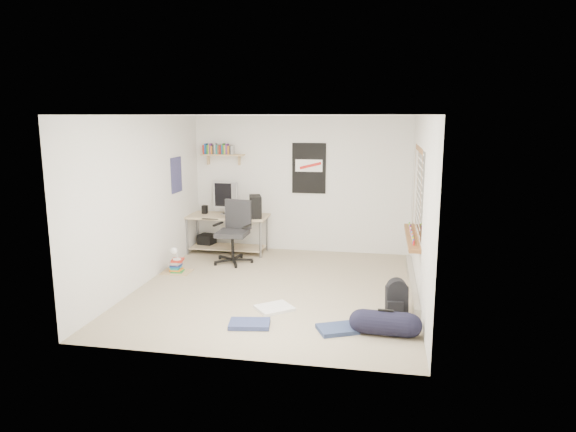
% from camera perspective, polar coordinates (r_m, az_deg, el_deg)
% --- Properties ---
extents(floor, '(4.00, 4.50, 0.01)m').
position_cam_1_polar(floor, '(7.59, -1.32, -8.11)').
color(floor, gray).
rests_on(floor, ground).
extents(ceiling, '(4.00, 4.50, 0.01)m').
position_cam_1_polar(ceiling, '(7.17, -1.41, 11.19)').
color(ceiling, white).
rests_on(ceiling, ground).
extents(back_wall, '(4.00, 0.01, 2.50)m').
position_cam_1_polar(back_wall, '(9.47, 1.44, 3.54)').
color(back_wall, silver).
rests_on(back_wall, ground).
extents(left_wall, '(0.01, 4.50, 2.50)m').
position_cam_1_polar(left_wall, '(7.93, -15.69, 1.66)').
color(left_wall, silver).
rests_on(left_wall, ground).
extents(right_wall, '(0.01, 4.50, 2.50)m').
position_cam_1_polar(right_wall, '(7.15, 14.57, 0.72)').
color(right_wall, silver).
rests_on(right_wall, ground).
extents(desk, '(1.61, 1.03, 0.68)m').
position_cam_1_polar(desk, '(9.52, -6.73, -1.91)').
color(desk, tan).
rests_on(desk, floor).
extents(monitor_left, '(0.44, 0.25, 0.48)m').
position_cam_1_polar(monitor_left, '(9.51, -6.70, 1.47)').
color(monitor_left, '#ACABB0').
rests_on(monitor_left, desk).
extents(monitor_right, '(0.45, 0.14, 0.49)m').
position_cam_1_polar(monitor_right, '(9.50, -6.95, 1.49)').
color(monitor_right, '#B9BABE').
rests_on(monitor_right, desk).
extents(pc_tower, '(0.31, 0.44, 0.42)m').
position_cam_1_polar(pc_tower, '(9.18, -3.63, 0.98)').
color(pc_tower, black).
rests_on(pc_tower, desk).
extents(keyboard, '(0.38, 0.15, 0.02)m').
position_cam_1_polar(keyboard, '(9.26, -8.33, -0.27)').
color(keyboard, black).
rests_on(keyboard, desk).
extents(speaker_left, '(0.10, 0.10, 0.18)m').
position_cam_1_polar(speaker_left, '(9.64, -9.23, 0.64)').
color(speaker_left, black).
rests_on(speaker_left, desk).
extents(speaker_right, '(0.11, 0.11, 0.19)m').
position_cam_1_polar(speaker_right, '(9.10, -4.95, 0.15)').
color(speaker_right, black).
rests_on(speaker_right, desk).
extents(office_chair, '(0.83, 0.83, 1.08)m').
position_cam_1_polar(office_chair, '(8.82, -6.20, -2.10)').
color(office_chair, '#242426').
rests_on(office_chair, floor).
extents(wall_shelf, '(0.80, 0.22, 0.24)m').
position_cam_1_polar(wall_shelf, '(9.64, -7.25, 6.76)').
color(wall_shelf, tan).
rests_on(wall_shelf, back_wall).
extents(poster_back_wall, '(0.62, 0.03, 0.92)m').
position_cam_1_polar(poster_back_wall, '(9.39, 2.33, 5.31)').
color(poster_back_wall, black).
rests_on(poster_back_wall, back_wall).
extents(poster_left_wall, '(0.02, 0.42, 0.60)m').
position_cam_1_polar(poster_left_wall, '(8.97, -12.30, 4.48)').
color(poster_left_wall, navy).
rests_on(poster_left_wall, left_wall).
extents(window, '(0.10, 1.50, 1.26)m').
position_cam_1_polar(window, '(7.41, 14.07, 2.67)').
color(window, brown).
rests_on(window, right_wall).
extents(baseboard_heater, '(0.08, 2.50, 0.18)m').
position_cam_1_polar(baseboard_heater, '(7.72, 13.63, -7.37)').
color(baseboard_heater, '#B7B2A8').
rests_on(baseboard_heater, floor).
extents(backpack, '(0.30, 0.25, 0.36)m').
position_cam_1_polar(backpack, '(6.70, 11.98, -9.15)').
color(backpack, black).
rests_on(backpack, floor).
extents(duffel_bag, '(0.30, 0.30, 0.56)m').
position_cam_1_polar(duffel_bag, '(6.14, 10.75, -11.64)').
color(duffel_bag, black).
rests_on(duffel_bag, floor).
extents(tshirt, '(0.58, 0.57, 0.04)m').
position_cam_1_polar(tshirt, '(6.82, -1.52, -10.18)').
color(tshirt, silver).
rests_on(tshirt, floor).
extents(jeans_a, '(0.53, 0.38, 0.05)m').
position_cam_1_polar(jeans_a, '(6.32, -4.30, -11.86)').
color(jeans_a, navy).
rests_on(jeans_a, floor).
extents(jeans_b, '(0.54, 0.49, 0.06)m').
position_cam_1_polar(jeans_b, '(6.20, 5.50, -12.41)').
color(jeans_b, navy).
rests_on(jeans_b, floor).
extents(book_stack, '(0.41, 0.34, 0.27)m').
position_cam_1_polar(book_stack, '(8.51, -12.29, -5.16)').
color(book_stack, brown).
rests_on(book_stack, floor).
extents(desk_lamp, '(0.16, 0.23, 0.21)m').
position_cam_1_polar(desk_lamp, '(8.42, -12.28, -3.70)').
color(desk_lamp, white).
rests_on(desk_lamp, book_stack).
extents(subwoofer, '(0.32, 0.32, 0.31)m').
position_cam_1_polar(subwoofer, '(9.83, -8.99, -2.90)').
color(subwoofer, black).
rests_on(subwoofer, floor).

